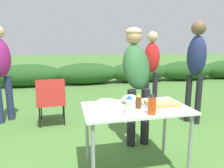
% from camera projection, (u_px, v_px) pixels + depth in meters
% --- Properties ---
extents(shrub_hedge, '(14.40, 0.90, 0.76)m').
position_uv_depth(shrub_hedge, '(87.00, 74.00, 7.20)').
color(shrub_hedge, '#234C1E').
rests_on(shrub_hedge, ground).
extents(folding_table, '(1.10, 0.64, 0.74)m').
position_uv_depth(folding_table, '(136.00, 114.00, 2.10)').
color(folding_table, silver).
rests_on(folding_table, ground).
extents(food_tray, '(0.36, 0.25, 0.06)m').
position_uv_depth(food_tray, '(162.00, 104.00, 2.09)').
color(food_tray, '#9E9EA3').
rests_on(food_tray, folding_table).
extents(plate_stack, '(0.21, 0.21, 0.05)m').
position_uv_depth(plate_stack, '(107.00, 103.00, 2.16)').
color(plate_stack, white).
rests_on(plate_stack, folding_table).
extents(mixing_bowl, '(0.19, 0.19, 0.10)m').
position_uv_depth(mixing_bowl, '(130.00, 99.00, 2.22)').
color(mixing_bowl, '#ADBC99').
rests_on(mixing_bowl, folding_table).
extents(paper_cup_stack, '(0.08, 0.08, 0.12)m').
position_uv_depth(paper_cup_stack, '(131.00, 103.00, 2.01)').
color(paper_cup_stack, white).
rests_on(paper_cup_stack, folding_table).
extents(hot_sauce_bottle, '(0.08, 0.08, 0.21)m').
position_uv_depth(hot_sauce_bottle, '(152.00, 104.00, 1.85)').
color(hot_sauce_bottle, '#CC4214').
rests_on(hot_sauce_bottle, folding_table).
extents(beer_bottle, '(0.06, 0.06, 0.16)m').
position_uv_depth(beer_bottle, '(139.00, 101.00, 2.03)').
color(beer_bottle, brown).
rests_on(beer_bottle, folding_table).
extents(mayo_bottle, '(0.07, 0.07, 0.19)m').
position_uv_depth(mayo_bottle, '(129.00, 105.00, 1.86)').
color(mayo_bottle, silver).
rests_on(mayo_bottle, folding_table).
extents(standing_person_in_olive_jacket, '(0.39, 0.50, 1.62)m').
position_uv_depth(standing_person_in_olive_jacket, '(136.00, 72.00, 2.75)').
color(standing_person_in_olive_jacket, black).
rests_on(standing_person_in_olive_jacket, ground).
extents(standing_person_in_dark_puffer, '(0.38, 0.40, 1.78)m').
position_uv_depth(standing_person_in_dark_puffer, '(196.00, 62.00, 3.43)').
color(standing_person_in_dark_puffer, black).
rests_on(standing_person_in_dark_puffer, ground).
extents(standing_person_in_navy_coat, '(0.46, 0.48, 1.72)m').
position_uv_depth(standing_person_in_navy_coat, '(1.00, 65.00, 3.50)').
color(standing_person_in_navy_coat, '#232D4C').
rests_on(standing_person_in_navy_coat, ground).
extents(standing_person_in_red_jacket, '(0.41, 0.39, 1.67)m').
position_uv_depth(standing_person_in_red_jacket, '(152.00, 62.00, 4.31)').
color(standing_person_in_red_jacket, black).
rests_on(standing_person_in_red_jacket, ground).
extents(camp_chair_green_behind_table, '(0.51, 0.62, 0.83)m').
position_uv_depth(camp_chair_green_behind_table, '(51.00, 99.00, 3.44)').
color(camp_chair_green_behind_table, maroon).
rests_on(camp_chair_green_behind_table, ground).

